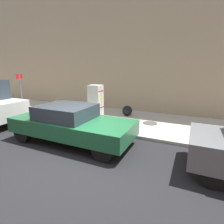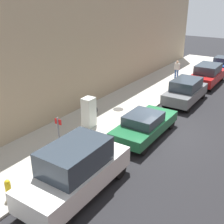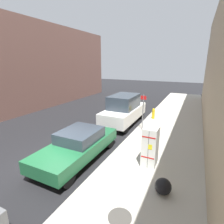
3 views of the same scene
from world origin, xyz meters
The scene contains 14 objects.
ground_plane centered at (0.00, 0.00, 0.00)m, with size 80.00×80.00×0.00m, color black.
sidewalk_slab centered at (-3.93, 0.00, 0.06)m, with size 4.11×44.00×0.12m, color #B2ADA0.
building_facade_near centered at (-7.12, 0.00, 4.31)m, with size 2.27×39.60×8.61m, color tan.
discarded_refrigerator centered at (-3.79, -1.68, 0.99)m, with size 0.61×0.69×1.73m.
manhole_cover centered at (-3.72, 1.39, 0.13)m, with size 0.70×0.70×0.02m, color #47443F.
street_sign_post centered at (-2.30, -5.64, 1.46)m, with size 0.36×0.07×2.37m.
fire_hydrant centered at (-2.42, -8.33, 0.55)m, with size 0.22×0.22×0.84m.
trash_bag centered at (-4.64, -0.13, 0.40)m, with size 0.56×0.56×0.56m, color black.
pedestrian_walking_far centered at (-3.32, 10.68, 1.05)m, with size 0.47×0.22×1.61m.
parked_van_white centered at (-0.59, -6.58, 1.08)m, with size 1.94×4.85×2.17m.
parked_sedan_green centered at (-0.59, -0.90, 0.73)m, with size 1.88×4.63×1.40m.
parked_suv_gray centered at (-0.59, 5.40, 0.89)m, with size 1.87×4.46×1.73m.
parked_suv_red centered at (-0.59, 10.79, 0.88)m, with size 1.96×4.80×1.72m.
parked_hatchback_blue centered at (-0.59, 16.28, 0.73)m, with size 1.74×4.10×1.43m.
Camera 2 is at (5.46, -13.29, 7.23)m, focal length 45.00 mm.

